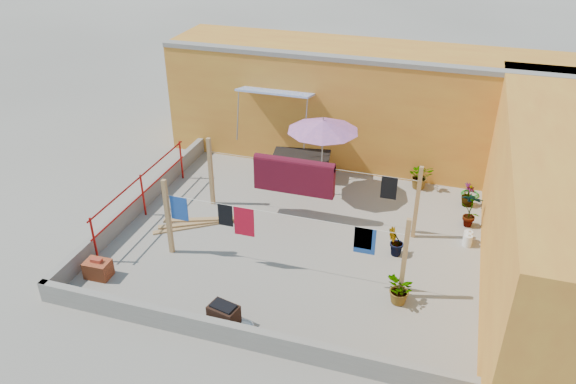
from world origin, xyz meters
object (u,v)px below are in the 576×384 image
(plant_back_a, at_px, (421,176))
(patio_umbrella, at_px, (323,126))
(green_hose, at_px, (470,194))
(brazier, at_px, (224,315))
(outdoor_table, at_px, (302,156))
(water_jug_b, at_px, (468,237))
(white_basin, at_px, (242,328))
(water_jug_a, at_px, (467,241))
(brick_stack, at_px, (98,269))

(plant_back_a, bearing_deg, patio_umbrella, -154.80)
(green_hose, distance_m, plant_back_a, 1.34)
(brazier, xyz_separation_m, plant_back_a, (2.88, 6.40, 0.12))
(patio_umbrella, bearing_deg, outdoor_table, 134.95)
(brazier, xyz_separation_m, green_hose, (4.18, 6.40, -0.20))
(patio_umbrella, bearing_deg, brazier, -95.08)
(patio_umbrella, bearing_deg, water_jug_b, -16.64)
(outdoor_table, relative_size, white_basin, 3.72)
(outdoor_table, height_order, water_jug_a, outdoor_table)
(brick_stack, height_order, brazier, brazier)
(green_hose, bearing_deg, patio_umbrella, -163.03)
(water_jug_b, bearing_deg, water_jug_a, -90.00)
(white_basin, relative_size, plant_back_a, 0.62)
(plant_back_a, bearing_deg, brick_stack, -135.39)
(green_hose, bearing_deg, water_jug_a, -90.00)
(water_jug_a, height_order, water_jug_b, water_jug_b)
(white_basin, height_order, green_hose, white_basin)
(brazier, distance_m, plant_back_a, 7.02)
(brazier, distance_m, water_jug_b, 5.90)
(patio_umbrella, bearing_deg, plant_back_a, 25.20)
(brick_stack, xyz_separation_m, water_jug_a, (7.23, 3.43, -0.05))
(brick_stack, relative_size, plant_back_a, 0.74)
(white_basin, relative_size, water_jug_a, 1.40)
(water_jug_a, bearing_deg, brick_stack, -154.61)
(water_jug_a, bearing_deg, outdoor_table, 155.55)
(water_jug_b, bearing_deg, plant_back_a, 120.20)
(brick_stack, distance_m, brazier, 3.10)
(water_jug_a, relative_size, water_jug_b, 0.99)
(brazier, relative_size, white_basin, 1.37)
(water_jug_b, distance_m, green_hose, 2.25)
(brick_stack, relative_size, green_hose, 1.12)
(brick_stack, bearing_deg, water_jug_a, 25.39)
(outdoor_table, bearing_deg, water_jug_b, -22.63)
(outdoor_table, bearing_deg, brazier, -87.34)
(brazier, height_order, green_hose, brazier)
(patio_umbrella, relative_size, water_jug_b, 7.46)
(patio_umbrella, distance_m, green_hose, 4.32)
(water_jug_a, relative_size, green_hose, 0.67)
(outdoor_table, relative_size, water_jug_b, 5.18)
(patio_umbrella, relative_size, white_basin, 5.36)
(water_jug_b, relative_size, green_hose, 0.67)
(water_jug_a, height_order, green_hose, water_jug_a)
(white_basin, relative_size, green_hose, 0.94)
(water_jug_a, distance_m, green_hose, 2.41)
(patio_umbrella, relative_size, plant_back_a, 3.32)
(water_jug_a, bearing_deg, patio_umbrella, 161.00)
(brazier, bearing_deg, water_jug_a, 43.66)
(brick_stack, height_order, water_jug_a, brick_stack)
(patio_umbrella, height_order, brick_stack, patio_umbrella)
(brick_stack, xyz_separation_m, brazier, (3.05, -0.56, 0.04))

